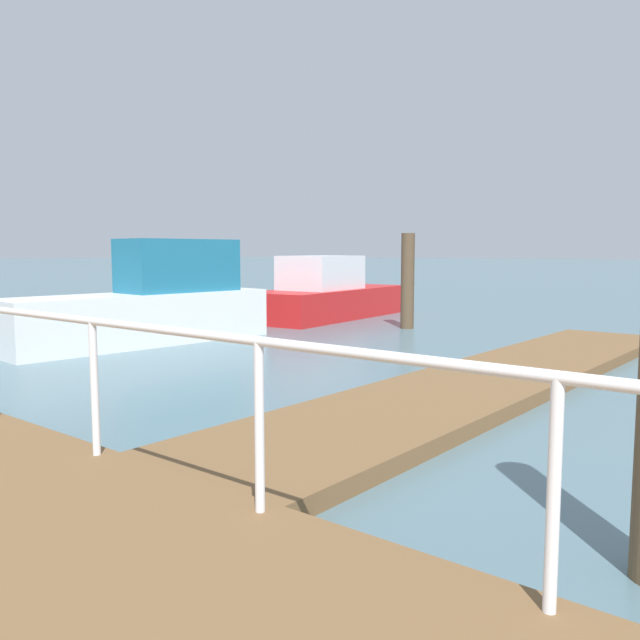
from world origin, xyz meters
TOP-DOWN VIEW (x-y plane):
  - ground_plane at (0.00, 20.00)m, footprint 300.00×300.00m
  - floating_dock at (2.92, 11.85)m, footprint 12.84×2.00m
  - dock_piling_4 at (8.48, 16.65)m, footprint 0.34×0.34m
  - moored_boat_0 at (9.25, 19.85)m, footprint 6.07×2.60m
  - moored_boat_3 at (2.71, 19.52)m, footprint 5.92×1.95m

SIDE VIEW (x-z plane):
  - ground_plane at x=0.00m, z-range 0.00..0.00m
  - floating_dock at x=2.92m, z-range 0.00..0.18m
  - moored_boat_0 at x=9.25m, z-range -0.24..1.60m
  - moored_boat_3 at x=2.71m, z-range -0.27..1.97m
  - dock_piling_4 at x=8.48m, z-range 0.00..2.43m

